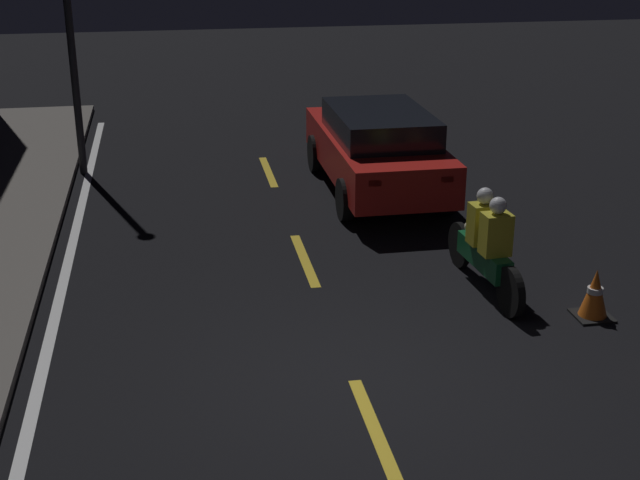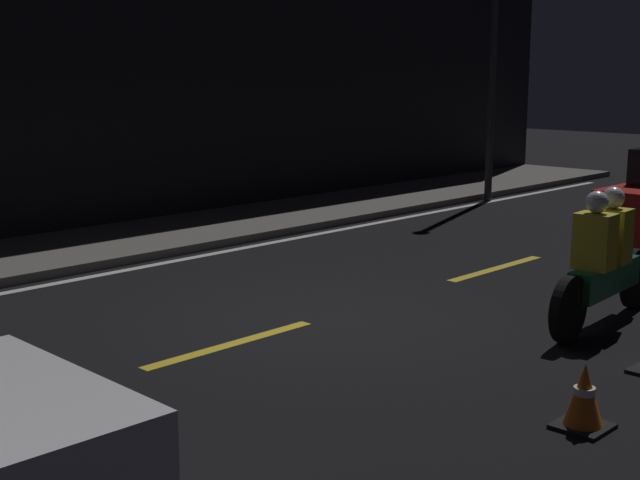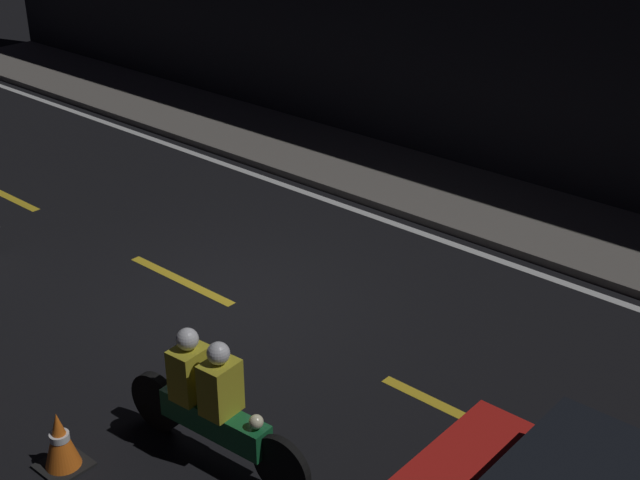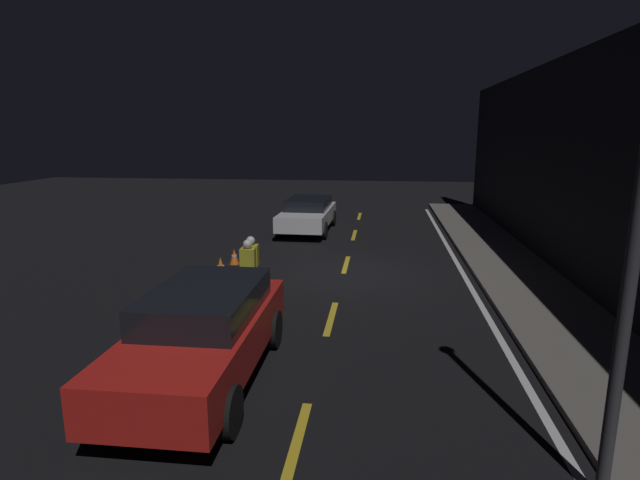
# 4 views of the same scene
# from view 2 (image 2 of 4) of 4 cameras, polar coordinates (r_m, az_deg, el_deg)

# --- Properties ---
(ground_plane) EXTENTS (56.00, 56.00, 0.00)m
(ground_plane) POSITION_cam_2_polar(r_m,az_deg,el_deg) (9.12, -0.88, -5.32)
(ground_plane) COLOR black
(raised_curb) EXTENTS (28.00, 2.33, 0.12)m
(raised_curb) POSITION_cam_2_polar(r_m,az_deg,el_deg) (12.84, -16.19, -0.70)
(raised_curb) COLOR #605B56
(raised_curb) RESTS_ON ground
(building_front) EXTENTS (28.00, 0.30, 6.03)m
(building_front) POSITION_cam_2_polar(r_m,az_deg,el_deg) (13.76, -19.67, 12.22)
(building_front) COLOR black
(building_front) RESTS_ON ground
(lane_dash_c) EXTENTS (2.00, 0.14, 0.01)m
(lane_dash_c) POSITION_cam_2_polar(r_m,az_deg,el_deg) (8.47, -5.69, -6.64)
(lane_dash_c) COLOR gold
(lane_dash_c) RESTS_ON ground
(lane_dash_d) EXTENTS (2.00, 0.14, 0.01)m
(lane_dash_d) POSITION_cam_2_polar(r_m,az_deg,el_deg) (11.78, 11.23, -1.79)
(lane_dash_d) COLOR gold
(lane_dash_d) RESTS_ON ground
(lane_solid_kerb) EXTENTS (25.20, 0.14, 0.01)m
(lane_solid_kerb) POSITION_cam_2_polar(r_m,az_deg,el_deg) (11.66, -12.69, -1.97)
(lane_solid_kerb) COLOR silver
(lane_solid_kerb) RESTS_ON ground
(motorcycle) EXTENTS (2.30, 0.41, 1.39)m
(motorcycle) POSITION_cam_2_polar(r_m,az_deg,el_deg) (9.33, 17.67, -1.35)
(motorcycle) COLOR black
(motorcycle) RESTS_ON ground
(traffic_cone_near) EXTENTS (0.37, 0.37, 0.49)m
(traffic_cone_near) POSITION_cam_2_polar(r_m,az_deg,el_deg) (6.74, 16.55, -9.61)
(traffic_cone_near) COLOR black
(traffic_cone_near) RESTS_ON ground
(street_lamp) EXTENTS (0.28, 0.28, 5.76)m
(street_lamp) POSITION_cam_2_polar(r_m,az_deg,el_deg) (17.62, 11.05, 12.94)
(street_lamp) COLOR #333338
(street_lamp) RESTS_ON ground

